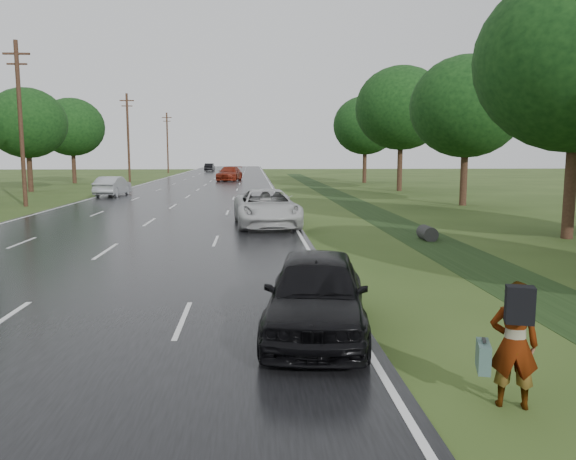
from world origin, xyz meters
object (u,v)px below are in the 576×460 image
(pedestrian, at_px, (512,343))
(silver_sedan, at_px, (113,186))
(white_pickup, at_px, (266,208))
(dark_sedan, at_px, (316,293))

(pedestrian, xyz_separation_m, silver_sedan, (-13.98, 37.04, -0.07))
(pedestrian, relative_size, white_pickup, 0.28)
(white_pickup, relative_size, dark_sedan, 1.35)
(dark_sedan, distance_m, silver_sedan, 36.03)
(silver_sedan, bearing_deg, white_pickup, 126.14)
(white_pickup, bearing_deg, pedestrian, -85.67)
(dark_sedan, xyz_separation_m, silver_sedan, (-11.80, 34.04, 0.00))
(dark_sedan, relative_size, silver_sedan, 0.96)
(white_pickup, height_order, silver_sedan, white_pickup)
(pedestrian, height_order, dark_sedan, pedestrian)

